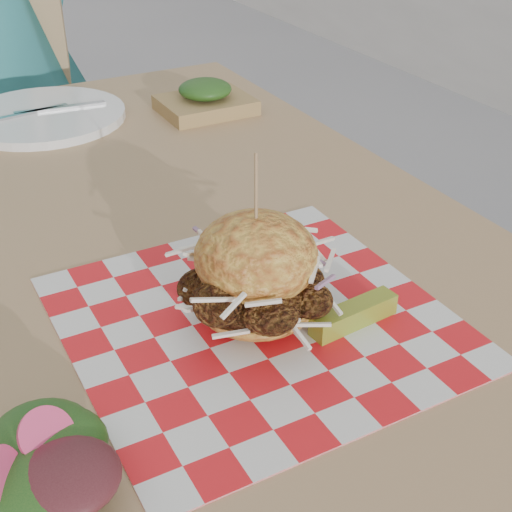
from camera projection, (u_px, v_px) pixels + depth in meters
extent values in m
cube|color=tan|center=(136.00, 246.00, 0.87)|extent=(0.80, 1.20, 0.04)
cylinder|color=#333338|center=(209.00, 246.00, 1.61)|extent=(0.05, 0.05, 0.71)
cube|color=tan|center=(14.00, 178.00, 1.69)|extent=(0.53, 0.53, 0.04)
cube|color=tan|center=(4.00, 50.00, 1.73)|extent=(0.41, 0.17, 0.50)
cylinder|color=#333338|center=(101.00, 295.00, 1.69)|extent=(0.03, 0.03, 0.43)
cylinder|color=#333338|center=(102.00, 223.00, 1.99)|extent=(0.03, 0.03, 0.43)
cube|color=red|center=(256.00, 319.00, 0.71)|extent=(0.36, 0.36, 0.00)
ellipsoid|color=gold|center=(256.00, 302.00, 0.70)|extent=(0.12, 0.12, 0.04)
ellipsoid|color=brown|center=(256.00, 289.00, 0.69)|extent=(0.13, 0.12, 0.06)
ellipsoid|color=gold|center=(256.00, 256.00, 0.67)|extent=(0.12, 0.12, 0.08)
cylinder|color=tan|center=(256.00, 199.00, 0.64)|extent=(0.00, 0.00, 0.09)
cube|color=olive|center=(354.00, 315.00, 0.69)|extent=(0.10, 0.03, 0.02)
ellipsoid|color=#3F1419|center=(75.00, 466.00, 0.53)|extent=(0.08, 0.08, 0.03)
ellipsoid|color=#134314|center=(54.00, 452.00, 0.54)|extent=(0.08, 0.08, 0.03)
ellipsoid|color=#134314|center=(20.00, 458.00, 0.54)|extent=(0.08, 0.08, 0.03)
ellipsoid|color=#134314|center=(6.00, 506.00, 0.50)|extent=(0.08, 0.08, 0.03)
ellipsoid|color=#134314|center=(38.00, 511.00, 0.49)|extent=(0.08, 0.08, 0.03)
ellipsoid|color=#3F1419|center=(70.00, 492.00, 0.51)|extent=(0.08, 0.08, 0.03)
cylinder|color=#DE3D6E|center=(47.00, 435.00, 0.53)|extent=(0.05, 0.05, 0.04)
cylinder|color=white|center=(43.00, 116.00, 1.18)|extent=(0.27, 0.27, 0.01)
cube|color=silver|center=(24.00, 114.00, 1.16)|extent=(0.15, 0.03, 0.00)
cube|color=silver|center=(60.00, 108.00, 1.19)|extent=(0.15, 0.03, 0.00)
cube|color=olive|center=(206.00, 105.00, 1.21)|extent=(0.15, 0.12, 0.02)
ellipsoid|color=#134314|center=(205.00, 89.00, 1.20)|extent=(0.09, 0.09, 0.03)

